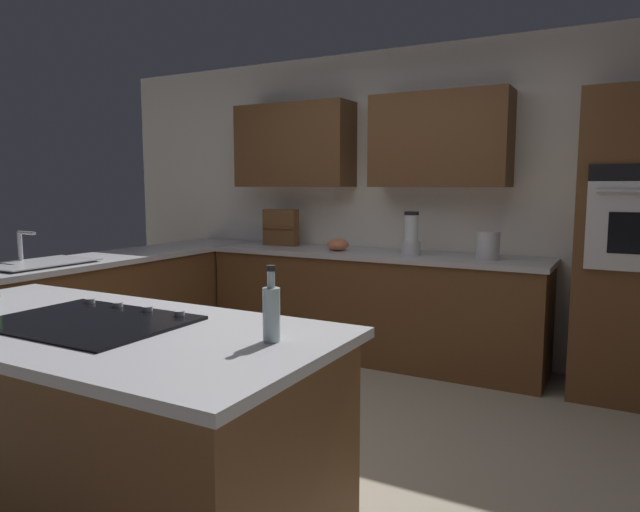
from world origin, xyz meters
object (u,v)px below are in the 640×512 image
Objects in this scene: mixing_bowl at (338,245)px; spice_rack at (281,227)px; sink_unit at (38,262)px; cooktop at (90,321)px; blender at (411,236)px; kettle at (488,246)px; second_bottle at (271,312)px.

spice_rack is at bearing -10.59° from mixing_bowl.
cooktop is (-1.71, 0.98, -0.01)m from sink_unit.
blender reaches higher than sink_unit.
sink_unit is at bearing 33.75° from kettle.
second_bottle is at bearing 99.21° from blender.
kettle is (-0.60, 0.00, -0.04)m from blender.
blender is 1.63× the size of kettle.
blender is (-0.37, -2.77, 0.14)m from cooktop.
mixing_bowl is (0.65, 0.00, -0.10)m from blender.
spice_rack reaches higher than sink_unit.
sink_unit reaches higher than mixing_bowl.
second_bottle is at bearing -171.59° from cooktop.
blender is (-2.08, -1.79, 0.13)m from sink_unit.
blender is at bearing -180.00° from mixing_bowl.
spice_rack is (0.93, -2.89, 0.16)m from cooktop.
mixing_bowl is (0.28, -2.77, 0.04)m from cooktop.
second_bottle is at bearing 121.95° from spice_rack.
mixing_bowl is 0.56× the size of spice_rack.
kettle is at bearing -93.66° from second_bottle.
mixing_bowl is 2.87m from second_bottle.
second_bottle is (-1.08, 2.65, 0.06)m from mixing_bowl.
second_bottle is (-1.73, 2.77, -0.06)m from spice_rack.
kettle reaches higher than cooktop.
blender is 0.66m from mixing_bowl.
cooktop is 2.79× the size of second_bottle.
cooktop is 0.81m from second_bottle.
sink_unit is 3.22m from kettle.
cooktop is at bearing 150.17° from sink_unit.
sink_unit is at bearing 40.73° from blender.
mixing_bowl is 0.89× the size of kettle.
cooktop is 3.60× the size of kettle.
sink_unit is at bearing 67.84° from spice_rack.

